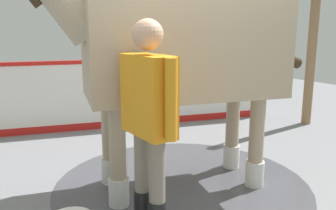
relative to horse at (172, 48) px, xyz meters
name	(u,v)px	position (x,y,z in m)	size (l,w,h in m)	color
ground_plane	(161,193)	(0.19, 0.09, -1.51)	(16.00, 16.00, 0.02)	gray
wet_patch	(182,184)	(-0.12, 0.03, -1.50)	(2.80, 2.80, 0.00)	#4C4C54
barrier_wall	(134,95)	(-0.77, -2.39, -0.96)	(5.02, 1.44, 1.17)	white
roof_post_far	(312,45)	(-3.43, -0.85, -0.11)	(0.16, 0.16, 2.78)	olive
horse	(172,48)	(0.00, 0.00, 0.00)	(3.29, 1.48, 2.64)	tan
handler	(149,115)	(0.67, 0.70, -0.46)	(0.24, 0.70, 1.78)	black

